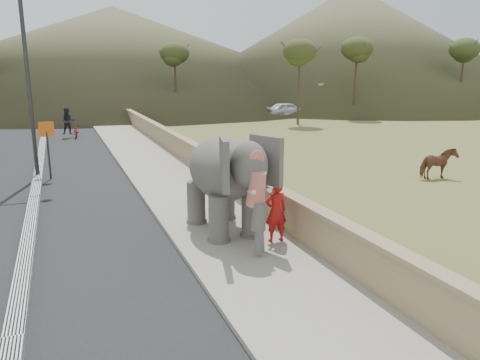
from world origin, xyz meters
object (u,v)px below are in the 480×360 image
Objects in this scene: elephant_and_man at (223,182)px; motorcyclist at (72,126)px; cow at (438,164)px; lamppost at (35,59)px.

motorcyclist is (-3.21, 21.46, -0.68)m from elephant_and_man.
cow is 11.03m from elephant_and_man.
cow is (15.24, -5.97, -4.22)m from lamppost.
motorcyclist is at bearing 98.50° from elephant_and_man.
lamppost is at bearing -96.94° from motorcyclist.
lamppost is 10.81m from elephant_and_man.
lamppost is 13.08m from motorcyclist.
elephant_and_man is (4.71, -9.12, -3.39)m from lamppost.
elephant_and_man is 1.88× the size of motorcyclist.
lamppost is 5.16× the size of cow.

